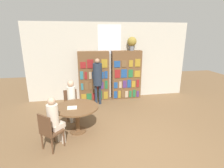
% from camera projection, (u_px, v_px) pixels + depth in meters
% --- Properties ---
extents(ground_plane, '(16.00, 16.00, 0.00)m').
position_uv_depth(ground_plane, '(136.00, 154.00, 3.88)').
color(ground_plane, brown).
extents(wall_back, '(6.40, 0.07, 3.00)m').
position_uv_depth(wall_back, '(109.00, 61.00, 6.98)').
color(wall_back, beige).
rests_on(wall_back, ground_plane).
extents(bookshelf_left, '(1.18, 0.34, 1.94)m').
position_uv_depth(bookshelf_left, '(94.00, 76.00, 6.83)').
color(bookshelf_left, brown).
rests_on(bookshelf_left, ground_plane).
extents(bookshelf_right, '(1.18, 0.34, 1.94)m').
position_uv_depth(bookshelf_right, '(126.00, 75.00, 7.05)').
color(bookshelf_right, brown).
rests_on(bookshelf_right, ground_plane).
extents(flower_vase, '(0.35, 0.35, 0.52)m').
position_uv_depth(flower_vase, '(132.00, 42.00, 6.73)').
color(flower_vase, slate).
rests_on(flower_vase, bookshelf_right).
extents(reading_table, '(1.14, 1.14, 0.73)m').
position_uv_depth(reading_table, '(77.00, 111.00, 4.61)').
color(reading_table, brown).
rests_on(reading_table, ground_plane).
extents(chair_near_camera, '(0.56, 0.56, 0.89)m').
position_uv_depth(chair_near_camera, '(49.00, 130.00, 3.90)').
color(chair_near_camera, brown).
rests_on(chair_near_camera, ground_plane).
extents(chair_left_side, '(0.48, 0.48, 0.89)m').
position_uv_depth(chair_left_side, '(71.00, 103.00, 5.45)').
color(chair_left_side, brown).
rests_on(chair_left_side, ground_plane).
extents(seated_reader_left, '(0.30, 0.38, 1.25)m').
position_uv_depth(seated_reader_left, '(72.00, 98.00, 5.23)').
color(seated_reader_left, silver).
rests_on(seated_reader_left, ground_plane).
extents(seated_reader_right, '(0.40, 0.41, 1.23)m').
position_uv_depth(seated_reader_right, '(55.00, 119.00, 3.99)').
color(seated_reader_right, beige).
rests_on(seated_reader_right, ground_plane).
extents(librarian_standing, '(0.33, 0.60, 1.73)m').
position_uv_depth(librarian_standing, '(98.00, 77.00, 6.35)').
color(librarian_standing, '#232D3D').
rests_on(librarian_standing, ground_plane).
extents(open_book_on_table, '(0.24, 0.18, 0.03)m').
position_uv_depth(open_book_on_table, '(72.00, 108.00, 4.46)').
color(open_book_on_table, silver).
rests_on(open_book_on_table, reading_table).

